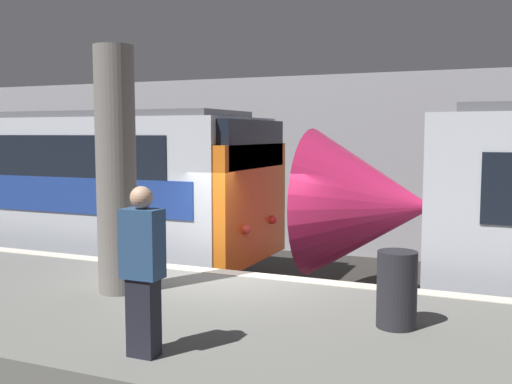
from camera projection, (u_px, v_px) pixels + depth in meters
name	position (u px, v px, depth m)	size (l,w,h in m)	color
ground_plane	(232.00, 335.00, 9.45)	(120.00, 120.00, 0.00)	#282623
platform	(160.00, 346.00, 7.50)	(40.00, 4.16, 1.05)	slate
station_rear_barrier	(345.00, 166.00, 15.49)	(50.00, 0.15, 4.69)	#939399
support_pillar_near	(116.00, 171.00, 7.94)	(0.53, 0.53, 3.28)	slate
person_waiting	(143.00, 268.00, 5.68)	(0.38, 0.24, 1.64)	black
trash_bin	(397.00, 289.00, 6.58)	(0.44, 0.44, 0.85)	#232328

